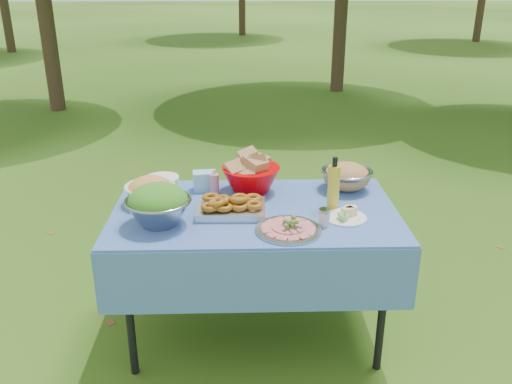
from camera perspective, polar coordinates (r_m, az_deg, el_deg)
ground at (r=3.18m, az=-0.11°, el=-14.49°), size 80.00×80.00×0.00m
picnic_table at (r=2.97m, az=-0.11°, el=-8.58°), size 1.46×0.86×0.76m
salad_bowl at (r=2.63m, az=-10.26°, el=-1.31°), size 0.32×0.32×0.21m
pasta_bowl_white at (r=2.90m, az=-11.09°, el=0.21°), size 0.30×0.30×0.15m
plate_stack at (r=3.11m, az=-9.84°, el=1.02°), size 0.24×0.24×0.06m
wipes_box at (r=3.04m, az=-5.51°, el=1.18°), size 0.13×0.10×0.11m
sanitizer_bottle at (r=2.97m, az=-4.40°, el=1.05°), size 0.05×0.05×0.14m
bread_bowl at (r=2.99m, az=-0.55°, el=2.05°), size 0.38×0.38×0.22m
pasta_bowl_steel at (r=3.08m, az=9.52°, el=1.68°), size 0.33×0.33×0.15m
fried_tray at (r=2.74m, az=-2.64°, el=-1.45°), size 0.35×0.25×0.08m
charcuterie_platter at (r=2.55m, az=3.44°, el=-3.38°), size 0.39×0.39×0.07m
oil_bottle at (r=2.79m, az=8.19°, el=0.94°), size 0.07×0.07×0.28m
cheese_plate at (r=2.72m, az=9.43°, el=-2.22°), size 0.24×0.24×0.06m
shaker at (r=2.62m, az=7.20°, el=-2.66°), size 0.07×0.07×0.09m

